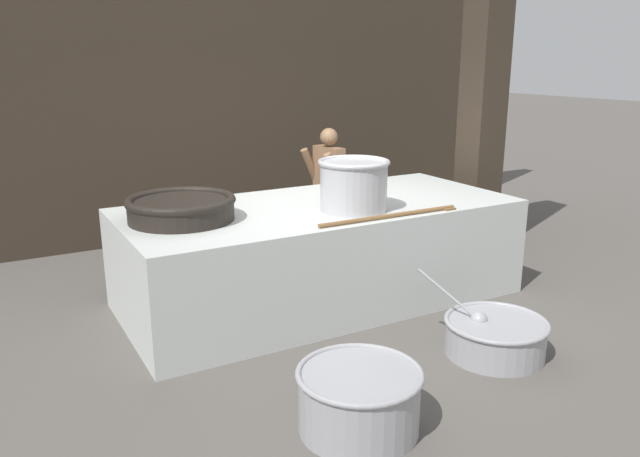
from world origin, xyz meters
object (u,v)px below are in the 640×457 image
at_px(prep_bowl_vegetables, 495,335).
at_px(giant_wok_near, 181,207).
at_px(cook, 328,186).
at_px(prep_bowl_meat, 359,397).
at_px(stock_pot, 354,184).

bearing_deg(prep_bowl_vegetables, giant_wok_near, 137.17).
bearing_deg(cook, prep_bowl_meat, 55.53).
bearing_deg(giant_wok_near, cook, 29.51).
distance_m(giant_wok_near, prep_bowl_meat, 2.42).
relative_size(giant_wok_near, cook, 0.62).
relative_size(giant_wok_near, prep_bowl_meat, 1.15).
height_order(giant_wok_near, stock_pot, stock_pot).
xyz_separation_m(giant_wok_near, prep_bowl_meat, (0.45, -2.22, -0.87)).
bearing_deg(stock_pot, prep_bowl_meat, -121.12).
distance_m(stock_pot, cook, 1.89).
relative_size(prep_bowl_vegetables, prep_bowl_meat, 1.16).
bearing_deg(prep_bowl_meat, cook, 62.77).
xyz_separation_m(cook, prep_bowl_vegetables, (-0.23, -3.14, -0.67)).
bearing_deg(stock_pot, prep_bowl_vegetables, -71.29).
relative_size(stock_pot, prep_bowl_vegetables, 0.69).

